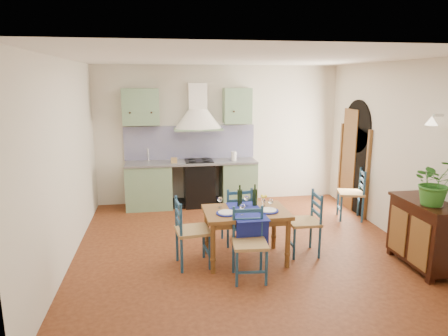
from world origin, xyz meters
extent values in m
plane|color=#451E0E|center=(0.00, 0.00, 0.00)|extent=(5.00, 5.00, 0.00)
cube|color=beige|center=(0.00, 2.50, 1.40)|extent=(5.00, 0.04, 2.80)
cube|color=gray|center=(-1.45, 2.19, 0.44)|extent=(0.90, 0.60, 0.88)
cube|color=gray|center=(0.35, 2.19, 0.44)|extent=(0.70, 0.60, 0.88)
cube|color=black|center=(-0.45, 2.19, 0.44)|extent=(0.60, 0.58, 0.88)
cube|color=slate|center=(-0.60, 2.19, 0.90)|extent=(2.60, 0.64, 0.04)
cube|color=silver|center=(-1.45, 2.19, 0.90)|extent=(0.45, 0.40, 0.03)
cylinder|color=silver|center=(-1.45, 2.37, 1.05)|extent=(0.02, 0.02, 0.26)
cube|color=black|center=(-0.45, 2.19, 0.93)|extent=(0.55, 0.48, 0.02)
cube|color=black|center=(-0.60, 2.24, 0.04)|extent=(2.60, 0.50, 0.08)
cube|color=#0B0953|center=(-0.60, 2.46, 1.26)|extent=(2.65, 0.05, 0.68)
cube|color=gray|center=(-1.55, 2.32, 2.00)|extent=(0.70, 0.34, 0.70)
cube|color=gray|center=(0.35, 2.32, 2.00)|extent=(0.55, 0.34, 0.70)
cone|color=silver|center=(-0.45, 2.25, 1.75)|extent=(0.96, 0.96, 0.40)
cube|color=silver|center=(-0.45, 2.34, 2.20)|extent=(0.36, 0.30, 0.50)
cube|color=beige|center=(2.50, 0.00, 1.40)|extent=(0.04, 5.00, 2.80)
cube|color=black|center=(2.48, 1.40, 0.82)|extent=(0.03, 1.00, 1.65)
cylinder|color=black|center=(2.48, 1.40, 1.65)|extent=(0.03, 1.00, 1.00)
cube|color=brown|center=(2.46, 0.86, 0.82)|extent=(0.06, 0.06, 1.65)
cube|color=brown|center=(2.46, 1.94, 0.82)|extent=(0.06, 0.06, 1.65)
cube|color=brown|center=(2.47, 1.62, 0.98)|extent=(0.04, 0.55, 1.96)
cylinder|color=silver|center=(2.44, -0.86, 2.05)|extent=(0.15, 0.04, 0.04)
cone|color=#FFEDC6|center=(2.34, -0.86, 1.98)|extent=(0.16, 0.16, 0.12)
cube|color=beige|center=(-2.50, 0.00, 1.40)|extent=(0.04, 5.00, 2.80)
cube|color=silver|center=(0.00, 0.00, 2.80)|extent=(5.00, 5.00, 0.01)
cube|color=brown|center=(-0.06, -0.47, 0.71)|extent=(1.17, 0.79, 0.05)
cube|color=brown|center=(-0.06, -0.47, 0.64)|extent=(1.05, 0.67, 0.08)
cylinder|color=brown|center=(-0.57, -0.79, 0.34)|extent=(0.07, 0.07, 0.68)
cylinder|color=brown|center=(-0.58, -0.16, 0.34)|extent=(0.07, 0.07, 0.68)
cylinder|color=brown|center=(0.45, -0.78, 0.34)|extent=(0.07, 0.07, 0.68)
cylinder|color=brown|center=(0.44, -0.14, 0.34)|extent=(0.07, 0.07, 0.68)
cube|color=navy|center=(-0.06, -0.51, 0.74)|extent=(0.45, 0.87, 0.01)
cube|color=navy|center=(-0.06, -0.86, 0.55)|extent=(0.43, 0.02, 0.38)
cylinder|color=navy|center=(-0.35, -0.57, 0.75)|extent=(0.29, 0.29, 0.01)
cylinder|color=silver|center=(-0.35, -0.57, 0.76)|extent=(0.23, 0.23, 0.01)
cylinder|color=navy|center=(0.23, -0.56, 0.75)|extent=(0.29, 0.29, 0.01)
cylinder|color=silver|center=(0.23, -0.56, 0.76)|extent=(0.23, 0.23, 0.01)
cylinder|color=black|center=(-0.11, -0.27, 0.89)|extent=(0.07, 0.07, 0.32)
cylinder|color=black|center=(0.11, -0.27, 0.89)|extent=(0.07, 0.07, 0.32)
cylinder|color=white|center=(0.23, -0.32, 0.79)|extent=(0.05, 0.05, 0.10)
sphere|color=yellow|center=(0.23, -0.32, 0.88)|extent=(0.10, 0.10, 0.10)
cylinder|color=navy|center=(-0.33, -1.19, 0.23)|extent=(0.04, 0.04, 0.47)
cylinder|color=navy|center=(-0.30, -0.83, 0.46)|extent=(0.04, 0.04, 0.92)
cylinder|color=navy|center=(0.04, -1.22, 0.23)|extent=(0.04, 0.04, 0.47)
cylinder|color=navy|center=(0.07, -0.85, 0.46)|extent=(0.04, 0.04, 0.92)
cube|color=#A58450|center=(-0.13, -1.02, 0.48)|extent=(0.46, 0.46, 0.04)
cube|color=navy|center=(-0.12, -0.84, 0.61)|extent=(0.39, 0.05, 0.05)
cube|color=navy|center=(-0.12, -0.84, 0.74)|extent=(0.39, 0.05, 0.05)
cube|color=navy|center=(-0.12, -0.84, 0.86)|extent=(0.39, 0.05, 0.05)
cube|color=navy|center=(-0.14, -1.20, 0.18)|extent=(0.37, 0.06, 0.03)
cylinder|color=navy|center=(0.10, 0.39, 0.23)|extent=(0.04, 0.04, 0.47)
cylinder|color=navy|center=(0.13, 0.02, 0.46)|extent=(0.04, 0.04, 0.92)
cylinder|color=navy|center=(-0.27, 0.36, 0.23)|extent=(0.04, 0.04, 0.47)
cylinder|color=navy|center=(-0.24, -0.01, 0.46)|extent=(0.04, 0.04, 0.92)
cube|color=#A58450|center=(-0.07, 0.19, 0.48)|extent=(0.46, 0.46, 0.04)
cube|color=navy|center=(-0.05, 0.00, 0.61)|extent=(0.39, 0.06, 0.05)
cube|color=navy|center=(-0.05, 0.00, 0.74)|extent=(0.39, 0.06, 0.05)
cube|color=navy|center=(-0.05, 0.00, 0.86)|extent=(0.39, 0.06, 0.05)
cube|color=navy|center=(-0.08, 0.37, 0.18)|extent=(0.37, 0.06, 0.03)
cylinder|color=navy|center=(-0.60, -0.68, 0.24)|extent=(0.04, 0.04, 0.49)
cylinder|color=navy|center=(-0.97, -0.72, 0.48)|extent=(0.04, 0.04, 0.96)
cylinder|color=navy|center=(-0.64, -0.30, 0.24)|extent=(0.04, 0.04, 0.49)
cylinder|color=navy|center=(-1.02, -0.34, 0.48)|extent=(0.04, 0.04, 0.96)
cube|color=#A58450|center=(-0.81, -0.51, 0.50)|extent=(0.49, 0.49, 0.04)
cube|color=navy|center=(-1.00, -0.53, 0.64)|extent=(0.07, 0.40, 0.05)
cube|color=navy|center=(-1.00, -0.53, 0.76)|extent=(0.07, 0.40, 0.05)
cube|color=navy|center=(-1.00, -0.53, 0.89)|extent=(0.07, 0.40, 0.05)
cube|color=navy|center=(-0.62, -0.49, 0.19)|extent=(0.08, 0.38, 0.03)
cylinder|color=navy|center=(0.63, -0.20, 0.24)|extent=(0.04, 0.04, 0.48)
cylinder|color=navy|center=(1.00, -0.21, 0.47)|extent=(0.04, 0.04, 0.93)
cylinder|color=navy|center=(0.62, -0.57, 0.24)|extent=(0.04, 0.04, 0.48)
cylinder|color=navy|center=(0.99, -0.58, 0.47)|extent=(0.04, 0.04, 0.93)
cube|color=#A58450|center=(0.81, -0.39, 0.49)|extent=(0.45, 0.45, 0.04)
cube|color=navy|center=(1.00, -0.40, 0.62)|extent=(0.04, 0.39, 0.05)
cube|color=navy|center=(1.00, -0.40, 0.75)|extent=(0.04, 0.39, 0.05)
cube|color=navy|center=(1.00, -0.40, 0.87)|extent=(0.04, 0.39, 0.05)
cube|color=navy|center=(0.63, -0.39, 0.19)|extent=(0.04, 0.37, 0.03)
cylinder|color=navy|center=(2.07, 1.16, 0.24)|extent=(0.04, 0.04, 0.48)
cylinder|color=navy|center=(2.43, 1.05, 0.47)|extent=(0.04, 0.04, 0.93)
cylinder|color=navy|center=(1.97, 0.80, 0.24)|extent=(0.04, 0.04, 0.48)
cylinder|color=navy|center=(2.33, 0.69, 0.47)|extent=(0.04, 0.04, 0.93)
cube|color=#A58450|center=(2.20, 0.92, 0.49)|extent=(0.54, 0.54, 0.04)
cube|color=navy|center=(2.38, 0.87, 0.62)|extent=(0.14, 0.39, 0.05)
cube|color=navy|center=(2.38, 0.87, 0.75)|extent=(0.14, 0.39, 0.05)
cube|color=navy|center=(2.38, 0.87, 0.87)|extent=(0.14, 0.39, 0.05)
cube|color=navy|center=(2.02, 0.98, 0.19)|extent=(0.13, 0.37, 0.03)
cube|color=black|center=(2.27, -1.06, 0.49)|extent=(0.45, 1.00, 0.82)
cube|color=black|center=(2.27, -1.06, 0.92)|extent=(0.50, 1.05, 0.04)
cube|color=brown|center=(2.04, -1.29, 0.45)|extent=(0.02, 0.38, 0.63)
cube|color=brown|center=(2.04, -0.83, 0.45)|extent=(0.02, 0.38, 0.63)
cube|color=black|center=(2.09, -1.50, 0.04)|extent=(0.08, 0.08, 0.08)
cube|color=black|center=(2.09, -0.62, 0.04)|extent=(0.08, 0.08, 0.08)
cube|color=black|center=(2.44, -0.62, 0.04)|extent=(0.08, 0.08, 0.08)
imported|color=#2D6E23|center=(2.22, -1.22, 1.24)|extent=(0.63, 0.57, 0.61)
camera|label=1|loc=(-1.20, -5.62, 2.50)|focal=32.00mm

